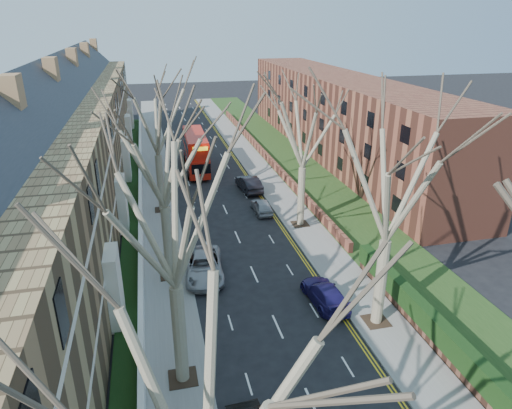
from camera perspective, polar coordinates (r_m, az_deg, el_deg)
pavement_left at (r=53.51m, az=-12.43°, el=3.74°), size 3.00×102.00×0.12m
pavement_right at (r=54.90m, az=0.19°, el=4.74°), size 3.00×102.00×0.12m
terrace_left at (r=44.92m, az=-22.51°, el=6.32°), size 9.70×78.00×13.60m
flats_right at (r=60.91m, az=10.03°, el=10.95°), size 13.97×54.00×10.00m
wall_hedge_right at (r=25.02m, az=25.89°, el=-18.53°), size 0.70×24.00×1.80m
front_wall_left at (r=45.79m, az=-14.24°, el=1.15°), size 0.30×78.00×1.00m
grass_verge_right at (r=56.04m, az=4.68°, el=5.13°), size 6.00×102.00×0.06m
tree_left_near at (r=11.00m, az=-7.31°, el=-21.90°), size 9.80×9.80×13.73m
tree_left_mid at (r=19.23m, az=-10.79°, el=0.48°), size 10.50×10.50×14.71m
tree_left_far at (r=28.86m, az=-11.90°, el=7.07°), size 10.15×10.15×14.22m
tree_left_dist at (r=40.52m, az=-12.63°, el=11.77°), size 10.50×10.50×14.71m
tree_right_mid at (r=24.25m, az=16.91°, el=4.48°), size 10.50×10.50×14.71m
tree_right_far at (r=36.68m, az=6.06°, el=10.61°), size 10.15×10.15×14.22m
double_decker_bus at (r=53.86m, az=-7.54°, el=6.43°), size 2.73×10.06×4.22m
car_left_far at (r=31.85m, az=-6.50°, el=-7.66°), size 3.00×5.67×1.52m
car_right_near at (r=29.26m, az=8.61°, el=-10.96°), size 2.15×4.67×1.32m
car_right_mid at (r=41.76m, az=0.74°, el=-0.18°), size 1.51×3.73×1.27m
car_right_far at (r=47.03m, az=-0.90°, el=2.63°), size 2.11×4.90×1.57m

